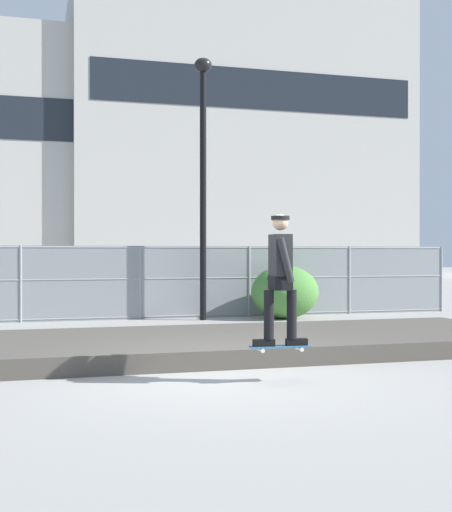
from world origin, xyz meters
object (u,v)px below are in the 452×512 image
at_px(parked_car_mid, 226,279).
at_px(shrub_center, 285,292).
at_px(street_lamp, 203,156).
at_px(skateboard, 280,347).
at_px(skater, 280,271).

distance_m(parked_car_mid, shrub_center, 4.52).
height_order(street_lamp, parked_car_mid, street_lamp).
bearing_deg(shrub_center, parked_car_mid, 93.71).
xyz_separation_m(skateboard, shrub_center, (3.05, 7.93, 0.22)).
xyz_separation_m(skateboard, skater, (0.00, 0.00, 0.98)).
xyz_separation_m(skateboard, street_lamp, (0.97, 8.17, 3.62)).
bearing_deg(parked_car_mid, shrub_center, -86.29).
distance_m(street_lamp, parked_car_mid, 5.64).
distance_m(skateboard, parked_car_mid, 12.74).
relative_size(skateboard, parked_car_mid, 0.18).
bearing_deg(skateboard, street_lamp, 83.25).
bearing_deg(skater, street_lamp, 83.25).
relative_size(street_lamp, shrub_center, 3.73).
bearing_deg(shrub_center, skateboard, -111.03).
bearing_deg(street_lamp, shrub_center, -6.69).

